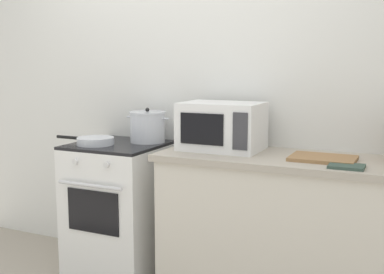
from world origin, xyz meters
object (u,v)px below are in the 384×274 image
Objects in this scene: stove at (119,208)px; cutting_board at (323,158)px; microwave at (222,126)px; oven_mitt at (347,166)px; frying_pan at (95,141)px; stock_pot at (148,127)px.

stove is 2.56× the size of cutting_board.
oven_mitt is at bearing -16.67° from microwave.
frying_pan is 1.50m from cutting_board.
stock_pot is at bearing 173.48° from cutting_board.
microwave is at bearing 12.44° from frying_pan.
frying_pan is (-0.27, -0.25, -0.08)m from stock_pot.
stock_pot reaches higher than stove.
stock_pot is (0.15, 0.14, 0.57)m from stove.
stock_pot is 0.74× the size of frying_pan.
frying_pan is at bearing -175.83° from cutting_board.
cutting_board is (1.22, -0.14, -0.10)m from stock_pot.
stove is at bearing 43.40° from frying_pan.
frying_pan is at bearing -137.18° from stock_pot.
microwave is at bearing 163.33° from oven_mitt.
stock_pot is at bearing 42.38° from stove.
frying_pan reaches higher than oven_mitt.
cutting_board is at bearing 4.17° from frying_pan.
stock_pot is 0.67× the size of microwave.
cutting_board is 0.22m from oven_mitt.
microwave is at bearing 6.16° from stove.
stock_pot reaches higher than oven_mitt.
stove is 1.84× the size of microwave.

